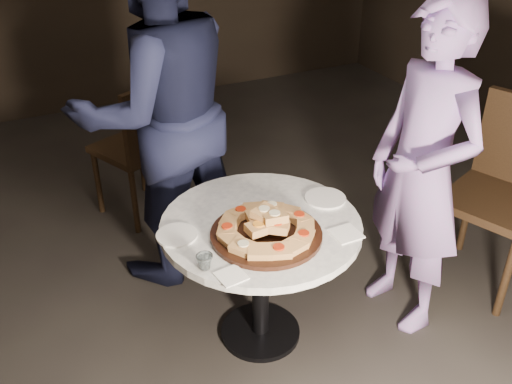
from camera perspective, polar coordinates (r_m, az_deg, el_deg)
floor at (r=2.92m, az=0.52°, el=-15.40°), size 7.00×7.00×0.00m
table at (r=2.63m, az=0.48°, el=-5.31°), size 1.08×1.08×0.68m
serving_board at (r=2.46m, az=1.03°, el=-4.26°), size 0.60×0.60×0.02m
focaccia_pile at (r=2.44m, az=1.07°, el=-3.42°), size 0.43×0.44×0.12m
plate_left at (r=2.49m, az=-7.92°, el=-4.29°), size 0.23×0.23×0.01m
plate_right at (r=2.74m, az=6.94°, el=-0.62°), size 0.26×0.26×0.01m
water_glass at (r=2.28m, az=-5.15°, el=-6.97°), size 0.08×0.08×0.06m
napkin_near at (r=2.25m, az=-2.50°, el=-8.37°), size 0.12×0.12×0.01m
napkin_far at (r=2.51m, az=8.97°, el=-4.14°), size 0.12×0.12×0.01m
chair_far at (r=3.66m, az=-11.20°, el=4.96°), size 0.59×0.60×0.95m
chair_right at (r=3.32m, az=23.81°, el=0.95°), size 0.64×0.63×1.03m
diner_navy at (r=3.00m, az=-9.73°, el=7.94°), size 1.01×0.82×1.93m
diner_teal at (r=2.76m, az=16.27°, el=1.80°), size 0.42×0.62×1.65m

